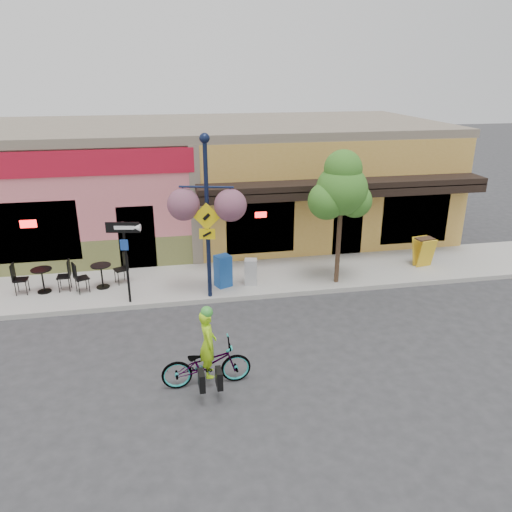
{
  "coord_description": "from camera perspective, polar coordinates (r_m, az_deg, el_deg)",
  "views": [
    {
      "loc": [
        -2.05,
        -12.8,
        6.51
      ],
      "look_at": [
        0.49,
        0.5,
        1.4
      ],
      "focal_mm": 35.0,
      "sensor_mm": 36.0,
      "label": 1
    }
  ],
  "objects": [
    {
      "name": "ground",
      "position": [
        14.5,
        -1.52,
        -6.0
      ],
      "size": [
        90.0,
        90.0,
        0.0
      ],
      "primitive_type": "plane",
      "color": "#2D2D30",
      "rests_on": "ground"
    },
    {
      "name": "sidewalk",
      "position": [
        16.27,
        -2.67,
        -2.65
      ],
      "size": [
        24.0,
        3.0,
        0.15
      ],
      "primitive_type": "cube",
      "color": "#9E9B93",
      "rests_on": "ground"
    },
    {
      "name": "curb",
      "position": [
        14.96,
        -1.87,
        -4.81
      ],
      "size": [
        24.0,
        0.12,
        0.15
      ],
      "primitive_type": "cube",
      "color": "#A8A59E",
      "rests_on": "ground"
    },
    {
      "name": "building",
      "position": [
        20.84,
        -4.98,
        8.8
      ],
      "size": [
        18.2,
        8.2,
        4.5
      ],
      "primitive_type": null,
      "color": "#D46971",
      "rests_on": "ground"
    },
    {
      "name": "bicycle",
      "position": [
        11.09,
        -5.69,
        -12.17
      ],
      "size": [
        1.97,
        0.74,
        1.02
      ],
      "primitive_type": "imported",
      "rotation": [
        0.0,
        0.0,
        1.6
      ],
      "color": "maroon",
      "rests_on": "ground"
    },
    {
      "name": "cyclist_rider",
      "position": [
        10.96,
        -5.47,
        -11.04
      ],
      "size": [
        0.38,
        0.57,
        1.53
      ],
      "primitive_type": "imported",
      "rotation": [
        0.0,
        0.0,
        1.6
      ],
      "color": "#A2E217",
      "rests_on": "ground"
    },
    {
      "name": "lamp_post",
      "position": [
        14.13,
        -5.58,
        4.24
      ],
      "size": [
        1.63,
        0.97,
        4.77
      ],
      "primitive_type": null,
      "rotation": [
        0.0,
        0.0,
        -0.25
      ],
      "color": "#111A36",
      "rests_on": "sidewalk"
    },
    {
      "name": "one_way_sign",
      "position": [
        14.53,
        -14.58,
        -0.76
      ],
      "size": [
        0.95,
        0.37,
        2.43
      ],
      "primitive_type": null,
      "rotation": [
        0.0,
        0.0,
        -0.19
      ],
      "color": "black",
      "rests_on": "sidewalk"
    },
    {
      "name": "cafe_set_left",
      "position": [
        16.29,
        -23.23,
        -2.23
      ],
      "size": [
        1.63,
        0.83,
        0.97
      ],
      "primitive_type": null,
      "rotation": [
        0.0,
        0.0,
        0.01
      ],
      "color": "black",
      "rests_on": "sidewalk"
    },
    {
      "name": "cafe_set_right",
      "position": [
        16.0,
        -17.24,
        -1.85
      ],
      "size": [
        1.81,
        1.4,
        0.97
      ],
      "primitive_type": null,
      "rotation": [
        0.0,
        0.0,
        0.42
      ],
      "color": "black",
      "rests_on": "sidewalk"
    },
    {
      "name": "newspaper_box_blue",
      "position": [
        15.41,
        -3.79,
        -1.72
      ],
      "size": [
        0.57,
        0.54,
        1.0
      ],
      "primitive_type": null,
      "rotation": [
        0.0,
        0.0,
        0.4
      ],
      "color": "#1A4C9E",
      "rests_on": "sidewalk"
    },
    {
      "name": "newspaper_box_grey",
      "position": [
        15.56,
        -0.6,
        -1.81
      ],
      "size": [
        0.44,
        0.41,
        0.81
      ],
      "primitive_type": null,
      "rotation": [
        0.0,
        0.0,
        -0.2
      ],
      "color": "#A7A7A7",
      "rests_on": "sidewalk"
    },
    {
      "name": "street_tree",
      "position": [
        15.37,
        9.58,
        4.32
      ],
      "size": [
        2.09,
        2.09,
        4.21
      ],
      "primitive_type": null,
      "rotation": [
        0.0,
        0.0,
        0.34
      ],
      "color": "#3D7A26",
      "rests_on": "sidewalk"
    },
    {
      "name": "sandwich_board",
      "position": [
        17.79,
        18.94,
        0.27
      ],
      "size": [
        0.67,
        0.54,
        1.0
      ],
      "primitive_type": null,
      "rotation": [
        0.0,
        0.0,
        0.18
      ],
      "color": "gold",
      "rests_on": "sidewalk"
    }
  ]
}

